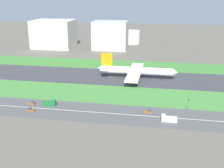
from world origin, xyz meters
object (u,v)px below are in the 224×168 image
terminal_building (54,34)px  car_1 (148,111)px  traffic_light (188,103)px  fuel_tank_west (132,37)px  hangar_building (110,35)px  airliner (135,71)px  truck_1 (169,119)px  car_2 (31,110)px  truck_0 (50,103)px  car_4 (32,103)px

terminal_building → car_1: bearing=-55.2°
traffic_light → fuel_tank_west: (-58.33, 219.01, 4.18)m
terminal_building → hangar_building: bearing=0.0°
fuel_tank_west → airliner: bearing=-82.6°
car_1 → traffic_light: 24.56m
airliner → car_1: size_ratio=14.77×
truck_1 → car_2: bearing=-0.0°
truck_1 → terminal_building: 237.06m
truck_0 → car_1: bearing=0.0°
car_4 → traffic_light: traffic_light is taller
traffic_light → car_2: bearing=-168.9°
car_2 → traffic_light: (91.54, 17.99, 3.37)m
truck_1 → traffic_light: bearing=-122.2°
car_2 → car_4: same height
car_2 → terminal_building: size_ratio=0.09×
car_1 → hangar_building: size_ratio=0.11×
car_2 → truck_1: truck_1 is taller
car_2 → fuel_tank_west: fuel_tank_west is taller
airliner → truck_1: 82.41m
traffic_light → terminal_building: size_ratio=0.15×
airliner → car_1: airliner is taller
traffic_light → hangar_building: size_ratio=0.18×
truck_1 → hangar_building: size_ratio=0.21×
traffic_light → terminal_building: 229.78m
truck_0 → terminal_building: (-65.96, 182.00, 14.98)m
truck_1 → airliner: bearing=-71.4°
traffic_light → truck_0: bearing=-174.5°
car_2 → car_1: (68.57, 10.00, 0.00)m
hangar_building → truck_1: bearing=-70.6°
truck_1 → fuel_tank_west: 241.71m
car_4 → hangar_building: size_ratio=0.11×
car_1 → fuel_tank_west: bearing=98.9°
truck_0 → car_2: (-7.94, -10.00, -0.75)m
car_1 → traffic_light: size_ratio=0.61×
truck_0 → traffic_light: traffic_light is taller
truck_0 → fuel_tank_west: bearing=83.6°
car_4 → terminal_building: (-54.12, 182.00, 15.73)m
hangar_building → fuel_tank_west: size_ratio=1.90×
truck_0 → fuel_tank_west: size_ratio=0.40×
truck_0 → truck_1: bearing=-7.9°
car_1 → hangar_building: bearing=107.1°
traffic_light → car_1: bearing=-160.8°
truck_0 → airliner: bearing=55.9°
car_4 → car_1: same height
airliner → fuel_tank_west: 160.37m
airliner → fuel_tank_west: (-20.78, 159.00, 2.24)m
truck_0 → terminal_building: bearing=109.9°
car_2 → truck_1: bearing=180.0°
airliner → truck_1: bearing=-71.4°
truck_0 → traffic_light: bearing=5.5°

